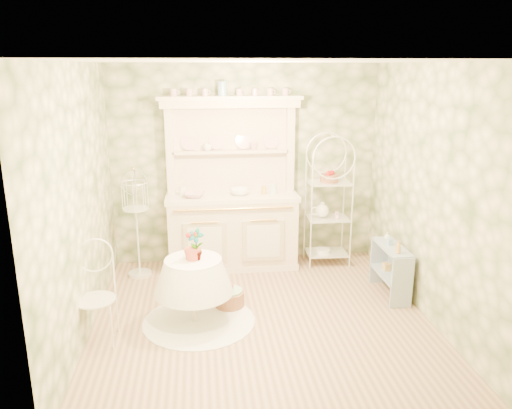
{
  "coord_description": "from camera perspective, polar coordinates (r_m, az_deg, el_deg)",
  "views": [
    {
      "loc": [
        -0.63,
        -4.88,
        2.65
      ],
      "look_at": [
        0.0,
        0.5,
        1.15
      ],
      "focal_mm": 35.0,
      "sensor_mm": 36.0,
      "label": 1
    }
  ],
  "objects": [
    {
      "name": "bottle_amber",
      "position": [
        5.86,
        15.96,
        -4.78
      ],
      "size": [
        0.07,
        0.07,
        0.15
      ],
      "primitive_type": "imported",
      "rotation": [
        0.0,
        0.0,
        0.31
      ],
      "color": "gold",
      "rests_on": "side_shelf"
    },
    {
      "name": "cafe_chair",
      "position": [
        5.23,
        -17.88,
        -10.84
      ],
      "size": [
        0.44,
        0.44,
        0.79
      ],
      "primitive_type": "cube",
      "rotation": [
        0.0,
        0.0,
        0.25
      ],
      "color": "white",
      "rests_on": "floor"
    },
    {
      "name": "bottle_glass",
      "position": [
        6.28,
        14.78,
        -3.66
      ],
      "size": [
        0.08,
        0.08,
        0.1
      ],
      "primitive_type": "imported",
      "rotation": [
        0.0,
        0.0,
        -0.09
      ],
      "color": "silver",
      "rests_on": "side_shelf"
    },
    {
      "name": "bakers_rack",
      "position": [
        6.81,
        8.29,
        0.97
      ],
      "size": [
        0.61,
        0.45,
        1.93
      ],
      "primitive_type": "cube",
      "rotation": [
        0.0,
        0.0,
        -0.03
      ],
      "color": "white",
      "rests_on": "floor"
    },
    {
      "name": "cup_right",
      "position": [
        6.67,
        -0.24,
        6.49
      ],
      "size": [
        0.12,
        0.12,
        0.1
      ],
      "primitive_type": "imported",
      "rotation": [
        0.0,
        0.0,
        0.12
      ],
      "color": "white",
      "rests_on": "kitchen_dresser"
    },
    {
      "name": "wall_front",
      "position": [
        3.41,
        4.53,
        -7.04
      ],
      "size": [
        3.6,
        3.6,
        0.0
      ],
      "primitive_type": "plane",
      "color": "beige",
      "rests_on": "floor"
    },
    {
      "name": "round_table",
      "position": [
        5.4,
        -7.1,
        -9.42
      ],
      "size": [
        0.82,
        0.82,
        0.78
      ],
      "primitive_type": "cylinder",
      "rotation": [
        0.0,
        0.0,
        0.17
      ],
      "color": "white",
      "rests_on": "floor"
    },
    {
      "name": "bottle_blue",
      "position": [
        6.11,
        15.01,
        -4.18
      ],
      "size": [
        0.06,
        0.06,
        0.11
      ],
      "primitive_type": "imported",
      "rotation": [
        0.0,
        0.0,
        0.19
      ],
      "color": "#88B2D7",
      "rests_on": "side_shelf"
    },
    {
      "name": "lace_rug",
      "position": [
        5.55,
        -6.52,
        -13.09
      ],
      "size": [
        1.29,
        1.29,
        0.01
      ],
      "primitive_type": "cylinder",
      "rotation": [
        0.0,
        0.0,
        -0.07
      ],
      "color": "white",
      "rests_on": "floor"
    },
    {
      "name": "wall_right",
      "position": [
        5.61,
        19.22,
        1.18
      ],
      "size": [
        3.6,
        3.6,
        0.0
      ],
      "primitive_type": "plane",
      "color": "beige",
      "rests_on": "floor"
    },
    {
      "name": "birdcage_stand",
      "position": [
        6.57,
        -13.47,
        -2.18
      ],
      "size": [
        0.36,
        0.36,
        1.41
      ],
      "primitive_type": "cube",
      "rotation": [
        0.0,
        0.0,
        0.09
      ],
      "color": "white",
      "rests_on": "floor"
    },
    {
      "name": "bowl_floral",
      "position": [
        6.54,
        -7.06,
        0.89
      ],
      "size": [
        0.33,
        0.33,
        0.07
      ],
      "primitive_type": "imported",
      "rotation": [
        0.0,
        0.0,
        -0.26
      ],
      "color": "white",
      "rests_on": "kitchen_dresser"
    },
    {
      "name": "cup_left",
      "position": [
        6.65,
        -5.57,
        6.4
      ],
      "size": [
        0.15,
        0.15,
        0.09
      ],
      "primitive_type": "imported",
      "rotation": [
        0.0,
        0.0,
        -0.38
      ],
      "color": "white",
      "rests_on": "kitchen_dresser"
    },
    {
      "name": "floor",
      "position": [
        5.59,
        0.61,
        -12.82
      ],
      "size": [
        3.6,
        3.6,
        0.0
      ],
      "primitive_type": "plane",
      "color": "tan",
      "rests_on": "ground"
    },
    {
      "name": "side_shelf",
      "position": [
        6.21,
        15.1,
        -7.39
      ],
      "size": [
        0.34,
        0.72,
        0.59
      ],
      "primitive_type": "cube",
      "rotation": [
        0.0,
        0.0,
        -0.12
      ],
      "color": "#96A8BC",
      "rests_on": "floor"
    },
    {
      "name": "kitchen_dresser",
      "position": [
        6.59,
        -2.76,
        2.26
      ],
      "size": [
        1.87,
        0.61,
        2.29
      ],
      "primitive_type": "cube",
      "color": "#F7E3CA",
      "rests_on": "floor"
    },
    {
      "name": "floor_basket",
      "position": [
        5.8,
        -3.05,
        -10.38
      ],
      "size": [
        0.49,
        0.49,
        0.25
      ],
      "primitive_type": "cylinder",
      "rotation": [
        0.0,
        0.0,
        -0.32
      ],
      "color": "#A56B4B",
      "rests_on": "floor"
    },
    {
      "name": "ceiling",
      "position": [
        4.93,
        0.7,
        16.04
      ],
      "size": [
        3.6,
        3.6,
        0.0
      ],
      "primitive_type": "plane",
      "color": "white",
      "rests_on": "floor"
    },
    {
      "name": "bowl_white",
      "position": [
        6.62,
        -1.85,
        1.19
      ],
      "size": [
        0.28,
        0.28,
        0.08
      ],
      "primitive_type": "imported",
      "rotation": [
        0.0,
        0.0,
        0.09
      ],
      "color": "white",
      "rests_on": "kitchen_dresser"
    },
    {
      "name": "potted_geranium",
      "position": [
        5.2,
        -6.86,
        -4.9
      ],
      "size": [
        0.21,
        0.18,
        0.33
      ],
      "primitive_type": "imported",
      "rotation": [
        0.0,
        0.0,
        -0.42
      ],
      "color": "#3F7238",
      "rests_on": "round_table"
    },
    {
      "name": "wall_left",
      "position": [
        5.19,
        -19.47,
        0.05
      ],
      "size": [
        3.6,
        3.6,
        0.0
      ],
      "primitive_type": "plane",
      "color": "beige",
      "rests_on": "floor"
    },
    {
      "name": "wall_back",
      "position": [
        6.84,
        -1.27,
        4.51
      ],
      "size": [
        3.6,
        3.6,
        0.0
      ],
      "primitive_type": "plane",
      "color": "beige",
      "rests_on": "floor"
    }
  ]
}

